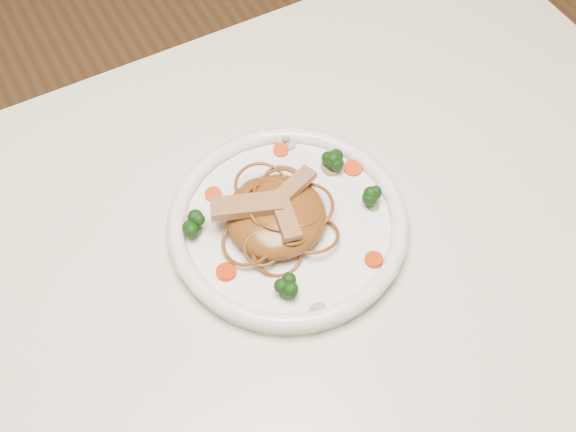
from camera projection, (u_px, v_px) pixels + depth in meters
name	position (u px, v px, depth m)	size (l,w,h in m)	color
table	(252.00, 344.00, 0.87)	(1.20, 0.80, 0.75)	beige
plate	(288.00, 227.00, 0.84)	(0.27, 0.27, 0.02)	white
noodle_mound	(276.00, 216.00, 0.82)	(0.11, 0.11, 0.04)	brown
chicken_a	(293.00, 187.00, 0.81)	(0.06, 0.02, 0.01)	#A8784F
chicken_b	(247.00, 206.00, 0.80)	(0.08, 0.03, 0.01)	#A8784F
chicken_c	(284.00, 215.00, 0.79)	(0.06, 0.02, 0.01)	#A8784F
broccoli_0	(334.00, 160.00, 0.86)	(0.03, 0.03, 0.03)	#0D340A
broccoli_1	(194.00, 224.00, 0.81)	(0.03, 0.03, 0.03)	#0D340A
broccoli_2	(286.00, 288.00, 0.77)	(0.02, 0.02, 0.03)	#0D340A
broccoli_3	(374.00, 199.00, 0.83)	(0.03, 0.03, 0.03)	#0D340A
carrot_0	(281.00, 150.00, 0.89)	(0.02, 0.02, 0.01)	red
carrot_1	(226.00, 272.00, 0.79)	(0.02, 0.02, 0.01)	red
carrot_2	(353.00, 168.00, 0.87)	(0.02, 0.02, 0.01)	red
carrot_3	(213.00, 194.00, 0.85)	(0.02, 0.02, 0.01)	red
carrot_4	(374.00, 259.00, 0.80)	(0.02, 0.02, 0.01)	red
mushroom_0	(317.00, 311.00, 0.76)	(0.02, 0.02, 0.01)	tan
mushroom_1	(329.00, 167.00, 0.87)	(0.03, 0.03, 0.01)	tan
mushroom_2	(191.00, 225.00, 0.82)	(0.03, 0.03, 0.01)	tan
mushroom_3	(286.00, 142.00, 0.89)	(0.03, 0.03, 0.01)	tan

